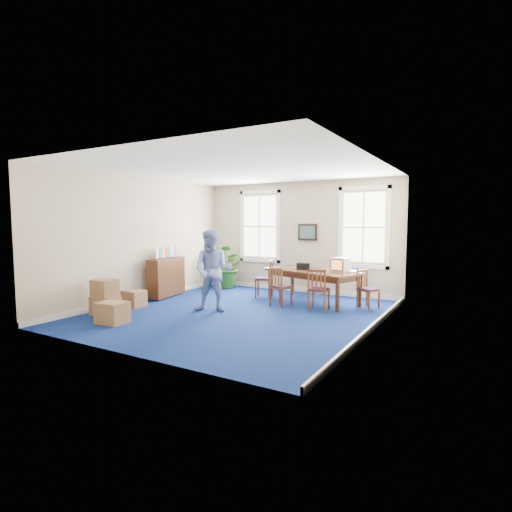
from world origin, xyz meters
The scene contains 25 objects.
floor centered at (0.00, 0.00, 0.00)m, with size 6.50×6.50×0.00m, color navy.
ceiling centered at (0.00, 0.00, 3.20)m, with size 6.50×6.50×0.00m, color white.
wall_back centered at (0.00, 3.25, 1.60)m, with size 6.50×6.50×0.00m, color tan.
wall_front centered at (0.00, -3.25, 1.60)m, with size 6.50×6.50×0.00m, color tan.
wall_left centered at (-3.00, 0.00, 1.60)m, with size 6.50×6.50×0.00m, color tan.
wall_right centered at (3.00, 0.00, 1.60)m, with size 6.50×6.50×0.00m, color tan.
baseboard_back centered at (0.00, 3.22, 0.06)m, with size 6.00×0.04×0.12m, color white.
baseboard_left centered at (-2.97, 0.00, 0.06)m, with size 0.04×6.50×0.12m, color white.
baseboard_right centered at (2.97, 0.00, 0.06)m, with size 0.04×6.50×0.12m, color white.
window_left centered at (-1.30, 3.23, 1.90)m, with size 1.40×0.12×2.20m, color white, non-canonical shape.
window_right centered at (1.90, 3.23, 1.90)m, with size 1.40×0.12×2.20m, color white, non-canonical shape.
wall_picture centered at (0.30, 3.20, 1.75)m, with size 0.58×0.06×0.48m, color black, non-canonical shape.
conference_table centered at (0.97, 1.98, 0.41)m, with size 2.40×1.09×0.82m, color #432412, non-canonical shape.
crt_tv centered at (1.68, 2.04, 0.99)m, with size 0.38×0.42×0.35m, color #B7B7BC, non-canonical shape.
game_console centered at (2.01, 1.98, 0.85)m, with size 0.18×0.23×0.06m, color white.
equipment_bag centered at (0.69, 2.04, 0.91)m, with size 0.34×0.22×0.17m, color black.
chair_near_left centered at (0.47, 1.16, 0.48)m, with size 0.43×0.43×0.95m, color brown, non-canonical shape.
chair_near_right centered at (1.46, 1.16, 0.49)m, with size 0.44×0.44×0.98m, color brown, non-canonical shape.
chair_end_left centered at (-0.45, 1.98, 0.50)m, with size 0.45×0.45×1.01m, color brown, non-canonical shape.
chair_end_right centered at (2.39, 1.98, 0.45)m, with size 0.41×0.41×0.91m, color brown, non-canonical shape.
man centered at (-0.58, -0.17, 0.94)m, with size 0.92×0.71×1.88m, color #758CC1.
credenza centered at (-2.75, 0.63, 0.52)m, with size 0.38×1.31×1.03m, color #432412.
brochure_rack centered at (-2.73, 0.63, 1.19)m, with size 0.13×0.72×0.32m, color #99999E, non-canonical shape.
potted_plant centered at (-2.14, 2.66, 0.68)m, with size 1.21×1.06×1.35m, color #1A4914.
cardboard_boxes centered at (-2.25, -1.53, 0.41)m, with size 1.44×1.44×0.83m, color olive, non-canonical shape.
Camera 1 is at (4.79, -7.45, 2.07)m, focal length 28.00 mm.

